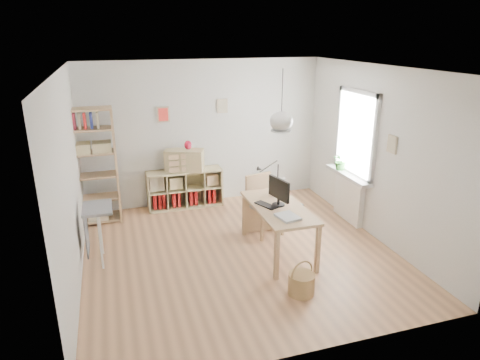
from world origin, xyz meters
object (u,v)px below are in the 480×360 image
object	(u,v)px
cube_shelf	(183,191)
drawer_chest	(184,160)
desk	(278,212)
monitor	(279,190)
chair	(263,201)
storage_chest	(279,209)
tall_bookshelf	(92,162)

from	to	relation	value
cube_shelf	drawer_chest	distance (m)	0.62
drawer_chest	desk	bearing A→B (deg)	-44.35
desk	cube_shelf	xyz separation A→B (m)	(-1.02, 2.23, -0.36)
desk	cube_shelf	world-z (taller)	desk
cube_shelf	monitor	distance (m)	2.52
chair	drawer_chest	distance (m)	1.82
storage_chest	drawer_chest	xyz separation A→B (m)	(-1.45, 1.13, 0.70)
desk	chair	world-z (taller)	chair
cube_shelf	chair	distance (m)	1.86
monitor	chair	bearing A→B (deg)	76.15
tall_bookshelf	cube_shelf	bearing A→B (deg)	10.19
chair	monitor	world-z (taller)	monitor
monitor	drawer_chest	bearing A→B (deg)	102.44
tall_bookshelf	drawer_chest	distance (m)	1.63
drawer_chest	monitor	bearing A→B (deg)	-43.79
storage_chest	desk	bearing A→B (deg)	-131.39
storage_chest	chair	bearing A→B (deg)	-159.99
monitor	drawer_chest	world-z (taller)	monitor
desk	cube_shelf	bearing A→B (deg)	114.61
desk	drawer_chest	size ratio (longest dim) A/B	2.17
chair	drawer_chest	size ratio (longest dim) A/B	1.41
cube_shelf	chair	size ratio (longest dim) A/B	1.43
chair	drawer_chest	world-z (taller)	drawer_chest
cube_shelf	storage_chest	bearing A→B (deg)	-38.41
desk	drawer_chest	xyz separation A→B (m)	(-0.99, 2.19, 0.26)
tall_bookshelf	storage_chest	xyz separation A→B (m)	(3.05, -0.89, -0.87)
tall_bookshelf	chair	bearing A→B (deg)	-25.19
storage_chest	monitor	size ratio (longest dim) A/B	1.87
desk	cube_shelf	size ratio (longest dim) A/B	1.07
monitor	cube_shelf	bearing A→B (deg)	102.81
desk	tall_bookshelf	world-z (taller)	tall_bookshelf
desk	storage_chest	bearing A→B (deg)	66.45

